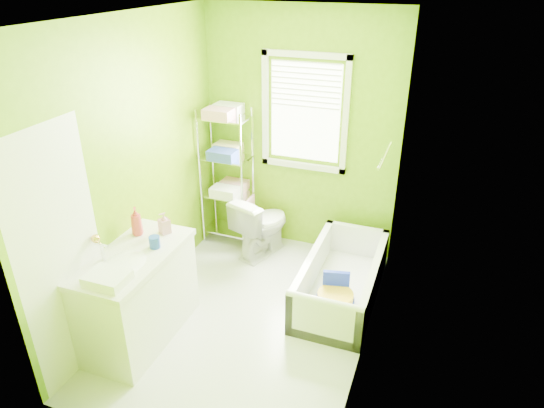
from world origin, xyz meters
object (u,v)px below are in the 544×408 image
(toilet, at_px, (262,225))
(wire_shelf_unit, at_px, (228,163))
(bathtub, at_px, (341,285))
(vanity, at_px, (137,294))

(toilet, relative_size, wire_shelf_unit, 0.44)
(bathtub, bearing_deg, toilet, 153.40)
(vanity, bearing_deg, bathtub, 36.67)
(toilet, relative_size, vanity, 0.64)
(toilet, height_order, vanity, vanity)
(vanity, xyz_separation_m, wire_shelf_unit, (0.04, 1.76, 0.53))
(bathtub, bearing_deg, vanity, -143.33)
(bathtub, relative_size, wire_shelf_unit, 0.89)
(toilet, xyz_separation_m, vanity, (-0.48, -1.62, 0.09))
(bathtub, relative_size, vanity, 1.30)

